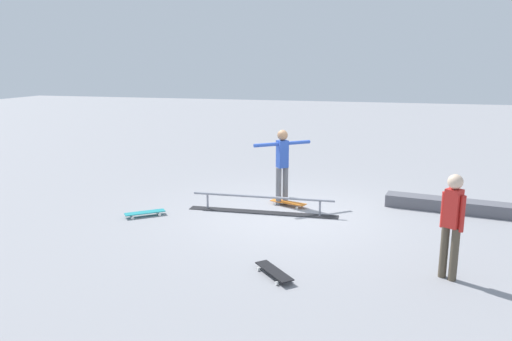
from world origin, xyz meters
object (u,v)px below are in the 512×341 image
Objects in this scene: skater_main at (282,162)px; loose_skateboard_teal at (145,213)px; skate_ledge at (449,205)px; bystander_red_shirt at (452,221)px; skateboard_main at (288,203)px; grind_rail at (262,205)px; loose_skateboard_black at (274,271)px.

loose_skateboard_teal is (2.49, 1.55, -0.88)m from skater_main.
loose_skateboard_teal is (5.97, 1.99, -0.05)m from skate_ledge.
bystander_red_shirt is 2.06× the size of loose_skateboard_teal.
skater_main is 0.90m from skateboard_main.
grind_rail is 2.39m from loose_skateboard_teal.
loose_skateboard_teal is at bearing 18.38° from grind_rail.
skateboard_main is at bearing 8.86° from skate_ledge.
skate_ledge is 1.55× the size of skater_main.
skate_ledge reaches higher than loose_skateboard_black.
grind_rail is at bearing 177.97° from bystander_red_shirt.
loose_skateboard_teal is at bearing 46.14° from skateboard_main.
skate_ledge is 3.54× the size of loose_skateboard_black.
loose_skateboard_teal is at bearing -166.80° from loose_skateboard_black.
grind_rail is 2.03× the size of bystander_red_shirt.
skater_main is 2.29× the size of loose_skateboard_black.
loose_skateboard_teal is at bearing -161.96° from bystander_red_shirt.
skater_main is at bearing -7.07° from loose_skateboard_teal.
skater_main reaches higher than loose_skateboard_teal.
loose_skateboard_teal is at bearing 18.41° from skate_ledge.
grind_rail is at bearing -149.51° from skater_main.
skateboard_main is 3.60m from loose_skateboard_black.
skateboard_main is at bearing -127.19° from grind_rail.
bystander_red_shirt is 2.14× the size of loose_skateboard_black.
loose_skateboard_black is at bearing 115.38° from skateboard_main.
grind_rail is 3.80× the size of skateboard_main.
skateboard_main is at bearing 167.75° from bystander_red_shirt.
bystander_red_shirt reaches higher than skateboard_main.
loose_skateboard_black is at bearing 55.56° from skate_ledge.
skater_main is 1.07× the size of bystander_red_shirt.
skate_ledge is at bearing 117.09° from bystander_red_shirt.
grind_rail is 3.10m from loose_skateboard_black.
skateboard_main is (-0.16, 0.08, -0.88)m from skater_main.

